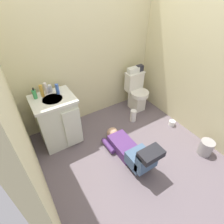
# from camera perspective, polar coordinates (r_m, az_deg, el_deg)

# --- Properties ---
(ground_plane) EXTENTS (2.93, 3.12, 0.04)m
(ground_plane) POSITION_cam_1_polar(r_m,az_deg,el_deg) (2.93, 3.48, -11.47)
(ground_plane) COLOR #665960
(wall_back) EXTENTS (2.59, 0.08, 2.40)m
(wall_back) POSITION_cam_1_polar(r_m,az_deg,el_deg) (3.02, -8.24, 18.37)
(wall_back) COLOR beige
(wall_back) RESTS_ON ground_plane
(wall_left) EXTENTS (0.08, 2.12, 2.40)m
(wall_left) POSITION_cam_1_polar(r_m,az_deg,el_deg) (1.82, -29.32, -1.17)
(wall_left) COLOR beige
(wall_left) RESTS_ON ground_plane
(wall_right) EXTENTS (0.08, 2.12, 2.40)m
(wall_right) POSITION_cam_1_polar(r_m,az_deg,el_deg) (3.01, 25.17, 15.20)
(wall_right) COLOR beige
(wall_right) RESTS_ON ground_plane
(toilet) EXTENTS (0.36, 0.46, 0.75)m
(toilet) POSITION_cam_1_polar(r_m,az_deg,el_deg) (3.53, 7.81, 6.42)
(toilet) COLOR silver
(toilet) RESTS_ON ground_plane
(vanity_cabinet) EXTENTS (0.60, 0.53, 0.82)m
(vanity_cabinet) POSITION_cam_1_polar(r_m,az_deg,el_deg) (2.86, -17.05, -2.48)
(vanity_cabinet) COLOR silver
(vanity_cabinet) RESTS_ON ground_plane
(faucet) EXTENTS (0.02, 0.02, 0.10)m
(faucet) POSITION_cam_1_polar(r_m,az_deg,el_deg) (2.73, -19.81, 6.44)
(faucet) COLOR silver
(faucet) RESTS_ON vanity_cabinet
(person_plumber) EXTENTS (0.39, 1.06, 0.52)m
(person_plumber) POSITION_cam_1_polar(r_m,az_deg,el_deg) (2.65, 6.13, -12.15)
(person_plumber) COLOR #512D6B
(person_plumber) RESTS_ON ground_plane
(tissue_box) EXTENTS (0.22, 0.11, 0.10)m
(tissue_box) POSITION_cam_1_polar(r_m,az_deg,el_deg) (3.36, 6.85, 13.18)
(tissue_box) COLOR silver
(tissue_box) RESTS_ON toilet
(toiletry_bag) EXTENTS (0.12, 0.09, 0.11)m
(toiletry_bag) POSITION_cam_1_polar(r_m,az_deg,el_deg) (3.45, 8.88, 13.76)
(toiletry_bag) COLOR #26262D
(toiletry_bag) RESTS_ON toilet
(soap_dispenser) EXTENTS (0.06, 0.06, 0.17)m
(soap_dispenser) POSITION_cam_1_polar(r_m,az_deg,el_deg) (2.68, -23.60, 5.29)
(soap_dispenser) COLOR #369550
(soap_dispenser) RESTS_ON vanity_cabinet
(bottle_amber) EXTENTS (0.05, 0.05, 0.18)m
(bottle_amber) POSITION_cam_1_polar(r_m,az_deg,el_deg) (2.68, -21.65, 6.30)
(bottle_amber) COLOR gold
(bottle_amber) RESTS_ON vanity_cabinet
(bottle_white) EXTENTS (0.05, 0.05, 0.17)m
(bottle_white) POSITION_cam_1_polar(r_m,az_deg,el_deg) (2.72, -20.50, 7.08)
(bottle_white) COLOR white
(bottle_white) RESTS_ON vanity_cabinet
(bottle_clear) EXTENTS (0.06, 0.06, 0.12)m
(bottle_clear) POSITION_cam_1_polar(r_m,az_deg,el_deg) (2.74, -19.23, 7.04)
(bottle_clear) COLOR silver
(bottle_clear) RESTS_ON vanity_cabinet
(bottle_blue) EXTENTS (0.05, 0.05, 0.16)m
(bottle_blue) POSITION_cam_1_polar(r_m,az_deg,el_deg) (2.67, -17.15, 7.05)
(bottle_blue) COLOR #3B62BD
(bottle_blue) RESTS_ON vanity_cabinet
(trash_can) EXTENTS (0.20, 0.20, 0.25)m
(trash_can) POSITION_cam_1_polar(r_m,az_deg,el_deg) (3.09, 27.89, -10.04)
(trash_can) COLOR #9A9593
(trash_can) RESTS_ON ground_plane
(paper_towel_roll) EXTENTS (0.11, 0.11, 0.23)m
(paper_towel_roll) POSITION_cam_1_polar(r_m,az_deg,el_deg) (3.32, 6.80, -1.19)
(paper_towel_roll) COLOR white
(paper_towel_roll) RESTS_ON ground_plane
(toilet_paper_roll) EXTENTS (0.11, 0.11, 0.10)m
(toilet_paper_roll) POSITION_cam_1_polar(r_m,az_deg,el_deg) (3.42, 18.66, -3.38)
(toilet_paper_roll) COLOR white
(toilet_paper_roll) RESTS_ON ground_plane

